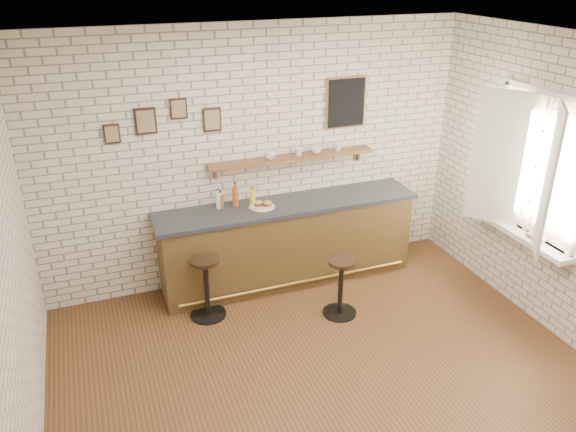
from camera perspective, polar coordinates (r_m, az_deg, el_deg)
name	(u,v)px	position (r m, az deg, el deg)	size (l,w,h in m)	color
ground	(324,370)	(5.58, 3.64, -15.35)	(5.00, 5.00, 0.00)	brown
bar_counter	(288,242)	(6.70, -0.01, -2.64)	(3.10, 0.65, 1.01)	#533D1E
sandwich_plate	(262,207)	(6.38, -2.63, 0.94)	(0.28, 0.28, 0.01)	white
ciabatta_sandwich	(263,203)	(6.37, -2.56, 1.28)	(0.21, 0.14, 0.07)	tan
potato_chips	(261,207)	(6.37, -2.81, 0.96)	(0.26, 0.18, 0.00)	#E1AE4F
bitters_bottle_brown	(221,201)	(6.37, -6.85, 1.53)	(0.07, 0.07, 0.21)	brown
bitters_bottle_white	(218,200)	(6.36, -7.08, 1.59)	(0.06, 0.06, 0.24)	beige
bitters_bottle_amber	(235,196)	(6.40, -5.38, 2.01)	(0.07, 0.07, 0.29)	#A9491B
condiment_bottle_yellow	(252,197)	(6.46, -3.63, 1.98)	(0.06, 0.06, 0.19)	yellow
bar_stool_left	(206,286)	(6.15, -8.29, -7.01)	(0.40, 0.40, 0.71)	black
bar_stool_right	(341,285)	(6.15, 5.38, -7.01)	(0.38, 0.38, 0.68)	black
wall_shelf	(292,158)	(6.53, 0.42, 5.90)	(2.00, 0.18, 0.18)	brown
shelf_cup_a	(270,155)	(6.42, -1.80, 6.21)	(0.12, 0.12, 0.10)	white
shelf_cup_b	(299,152)	(6.53, 1.08, 6.55)	(0.10, 0.10, 0.10)	white
shelf_cup_c	(316,150)	(6.61, 2.86, 6.76)	(0.12, 0.12, 0.10)	white
shelf_cup_d	(338,147)	(6.73, 5.11, 6.97)	(0.09, 0.09, 0.09)	white
back_wall_decor	(275,109)	(6.38, -1.30, 10.77)	(2.96, 0.02, 0.56)	black
window_sill	(519,233)	(6.51, 22.43, -1.65)	(0.20, 1.35, 0.06)	white
casement_window	(529,168)	(6.21, 23.25, 4.49)	(0.40, 1.30, 1.56)	white
book_lower	(533,239)	(6.35, 23.60, -2.15)	(0.15, 0.20, 0.02)	tan
book_upper	(533,237)	(6.34, 23.59, -1.99)	(0.15, 0.21, 0.02)	tan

